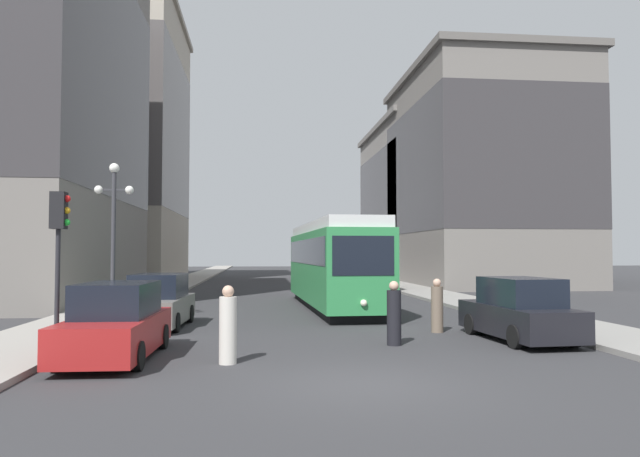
{
  "coord_description": "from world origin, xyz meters",
  "views": [
    {
      "loc": [
        -2.09,
        -11.28,
        2.54
      ],
      "look_at": [
        0.4,
        12.25,
        3.52
      ],
      "focal_mm": 33.01,
      "sensor_mm": 36.0,
      "label": 1
    }
  ],
  "objects_px": {
    "pedestrian_crossing_near": "(437,307)",
    "lamp_post_left_near": "(114,217)",
    "pedestrian_on_sidewalk": "(394,315)",
    "parked_car_left_near": "(117,323)",
    "streetcar": "(332,262)",
    "transit_bus": "(357,261)",
    "parked_car_left_mid": "(159,303)",
    "traffic_light_near_left": "(59,227)",
    "parked_car_right_far": "(519,311)",
    "pedestrian_crossing_far": "(228,327)"
  },
  "relations": [
    {
      "from": "parked_car_left_mid",
      "to": "pedestrian_crossing_near",
      "type": "bearing_deg",
      "value": -11.05
    },
    {
      "from": "pedestrian_on_sidewalk",
      "to": "pedestrian_crossing_near",
      "type": "bearing_deg",
      "value": -166.46
    },
    {
      "from": "pedestrian_crossing_far",
      "to": "parked_car_left_near",
      "type": "bearing_deg",
      "value": 108.25
    },
    {
      "from": "pedestrian_crossing_near",
      "to": "traffic_light_near_left",
      "type": "distance_m",
      "value": 11.38
    },
    {
      "from": "pedestrian_crossing_far",
      "to": "streetcar",
      "type": "bearing_deg",
      "value": 19.89
    },
    {
      "from": "transit_bus",
      "to": "pedestrian_crossing_near",
      "type": "relative_size",
      "value": 6.53
    },
    {
      "from": "traffic_light_near_left",
      "to": "lamp_post_left_near",
      "type": "xyz_separation_m",
      "value": [
        -0.22,
        6.58,
        0.68
      ]
    },
    {
      "from": "transit_bus",
      "to": "pedestrian_crossing_far",
      "type": "relative_size",
      "value": 6.24
    },
    {
      "from": "transit_bus",
      "to": "parked_car_left_mid",
      "type": "height_order",
      "value": "transit_bus"
    },
    {
      "from": "streetcar",
      "to": "transit_bus",
      "type": "distance_m",
      "value": 14.44
    },
    {
      "from": "traffic_light_near_left",
      "to": "parked_car_left_near",
      "type": "bearing_deg",
      "value": -30.22
    },
    {
      "from": "parked_car_left_near",
      "to": "lamp_post_left_near",
      "type": "xyz_separation_m",
      "value": [
        -1.9,
        7.56,
        3.03
      ]
    },
    {
      "from": "transit_bus",
      "to": "lamp_post_left_near",
      "type": "relative_size",
      "value": 1.97
    },
    {
      "from": "pedestrian_on_sidewalk",
      "to": "streetcar",
      "type": "bearing_deg",
      "value": -125.71
    },
    {
      "from": "streetcar",
      "to": "pedestrian_on_sidewalk",
      "type": "height_order",
      "value": "streetcar"
    },
    {
      "from": "streetcar",
      "to": "traffic_light_near_left",
      "type": "distance_m",
      "value": 14.17
    },
    {
      "from": "pedestrian_crossing_far",
      "to": "pedestrian_crossing_near",
      "type": "bearing_deg",
      "value": -16.62
    },
    {
      "from": "parked_car_right_far",
      "to": "lamp_post_left_near",
      "type": "xyz_separation_m",
      "value": [
        -12.83,
        5.75,
        3.03
      ]
    },
    {
      "from": "parked_car_left_near",
      "to": "pedestrian_on_sidewalk",
      "type": "bearing_deg",
      "value": 11.93
    },
    {
      "from": "pedestrian_crossing_near",
      "to": "traffic_light_near_left",
      "type": "height_order",
      "value": "traffic_light_near_left"
    },
    {
      "from": "transit_bus",
      "to": "parked_car_right_far",
      "type": "xyz_separation_m",
      "value": [
        0.6,
        -24.47,
        -1.1
      ]
    },
    {
      "from": "parked_car_left_mid",
      "to": "pedestrian_on_sidewalk",
      "type": "height_order",
      "value": "parked_car_left_mid"
    },
    {
      "from": "transit_bus",
      "to": "parked_car_left_near",
      "type": "relative_size",
      "value": 2.33
    },
    {
      "from": "parked_car_right_far",
      "to": "traffic_light_near_left",
      "type": "bearing_deg",
      "value": 0.39
    },
    {
      "from": "streetcar",
      "to": "transit_bus",
      "type": "bearing_deg",
      "value": 73.72
    },
    {
      "from": "streetcar",
      "to": "parked_car_left_near",
      "type": "bearing_deg",
      "value": -121.07
    },
    {
      "from": "streetcar",
      "to": "pedestrian_crossing_near",
      "type": "bearing_deg",
      "value": -77.0
    },
    {
      "from": "parked_car_left_near",
      "to": "parked_car_right_far",
      "type": "xyz_separation_m",
      "value": [
        10.93,
        1.81,
        -0.0
      ]
    },
    {
      "from": "transit_bus",
      "to": "parked_car_right_far",
      "type": "relative_size",
      "value": 2.42
    },
    {
      "from": "streetcar",
      "to": "traffic_light_near_left",
      "type": "xyz_separation_m",
      "value": [
        -8.47,
        -11.3,
        1.09
      ]
    },
    {
      "from": "streetcar",
      "to": "pedestrian_crossing_far",
      "type": "distance_m",
      "value": 13.88
    },
    {
      "from": "streetcar",
      "to": "traffic_light_near_left",
      "type": "height_order",
      "value": "traffic_light_near_left"
    },
    {
      "from": "streetcar",
      "to": "pedestrian_on_sidewalk",
      "type": "relative_size",
      "value": 7.66
    },
    {
      "from": "transit_bus",
      "to": "parked_car_left_near",
      "type": "bearing_deg",
      "value": -111.37
    },
    {
      "from": "transit_bus",
      "to": "traffic_light_near_left",
      "type": "xyz_separation_m",
      "value": [
        -12.01,
        -25.3,
        1.25
      ]
    },
    {
      "from": "pedestrian_crossing_far",
      "to": "parked_car_left_mid",
      "type": "bearing_deg",
      "value": 58.37
    },
    {
      "from": "streetcar",
      "to": "traffic_light_near_left",
      "type": "relative_size",
      "value": 3.42
    },
    {
      "from": "pedestrian_crossing_far",
      "to": "pedestrian_on_sidewalk",
      "type": "height_order",
      "value": "pedestrian_crossing_far"
    },
    {
      "from": "parked_car_right_far",
      "to": "streetcar",
      "type": "bearing_deg",
      "value": -71.84
    },
    {
      "from": "parked_car_left_near",
      "to": "pedestrian_crossing_near",
      "type": "bearing_deg",
      "value": 23.85
    },
    {
      "from": "pedestrian_on_sidewalk",
      "to": "parked_car_left_near",
      "type": "bearing_deg",
      "value": -26.78
    },
    {
      "from": "parked_car_left_mid",
      "to": "parked_car_right_far",
      "type": "bearing_deg",
      "value": -18.21
    },
    {
      "from": "pedestrian_crossing_far",
      "to": "lamp_post_left_near",
      "type": "height_order",
      "value": "lamp_post_left_near"
    },
    {
      "from": "transit_bus",
      "to": "traffic_light_near_left",
      "type": "relative_size",
      "value": 2.83
    },
    {
      "from": "pedestrian_on_sidewalk",
      "to": "lamp_post_left_near",
      "type": "relative_size",
      "value": 0.31
    },
    {
      "from": "pedestrian_crossing_near",
      "to": "lamp_post_left_near",
      "type": "relative_size",
      "value": 0.3
    },
    {
      "from": "pedestrian_on_sidewalk",
      "to": "traffic_light_near_left",
      "type": "relative_size",
      "value": 0.45
    },
    {
      "from": "pedestrian_crossing_near",
      "to": "parked_car_right_far",
      "type": "bearing_deg",
      "value": -107.64
    },
    {
      "from": "pedestrian_crossing_near",
      "to": "lamp_post_left_near",
      "type": "distance_m",
      "value": 12.03
    },
    {
      "from": "transit_bus",
      "to": "parked_car_left_mid",
      "type": "bearing_deg",
      "value": -116.91
    }
  ]
}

